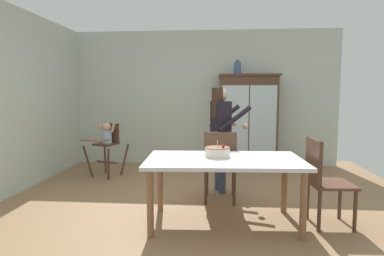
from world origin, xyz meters
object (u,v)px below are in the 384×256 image
object	(u,v)px
dining_chair_far_side	(220,162)
birthday_cake	(217,152)
high_chair_with_toddler	(106,139)
adult_person	(221,127)
china_cabinet	(248,121)
dining_table	(224,166)
dining_chair_right_end	(322,176)
ceramic_vase	(237,68)

from	to	relation	value
dining_chair_far_side	birthday_cake	bearing A→B (deg)	87.04
high_chair_with_toddler	adult_person	distance (m)	2.13
adult_person	dining_chair_far_side	bearing A→B (deg)	158.68
china_cabinet	high_chair_with_toddler	distance (m)	2.68
dining_table	birthday_cake	xyz separation A→B (m)	(-0.07, 0.09, 0.14)
dining_chair_right_end	dining_table	bearing A→B (deg)	89.54
birthday_cake	dining_chair_far_side	bearing A→B (deg)	86.56
china_cabinet	birthday_cake	xyz separation A→B (m)	(-0.58, -2.71, -0.12)
dining_chair_far_side	dining_chair_right_end	size ratio (longest dim) A/B	1.00
birthday_cake	dining_chair_right_end	xyz separation A→B (m)	(1.14, -0.04, -0.24)
adult_person	birthday_cake	size ratio (longest dim) A/B	5.47
dining_chair_right_end	birthday_cake	bearing A→B (deg)	84.65
adult_person	china_cabinet	bearing A→B (deg)	-38.25
china_cabinet	dining_chair_far_side	size ratio (longest dim) A/B	1.89
birthday_cake	dining_chair_far_side	world-z (taller)	dining_chair_far_side
high_chair_with_toddler	adult_person	xyz separation A→B (m)	(1.98, -0.72, 0.31)
china_cabinet	adult_person	xyz separation A→B (m)	(-0.53, -1.62, 0.05)
high_chair_with_toddler	dining_chair_far_side	distance (m)	2.32
dining_chair_right_end	ceramic_vase	bearing A→B (deg)	12.57
adult_person	birthday_cake	xyz separation A→B (m)	(-0.05, -1.09, -0.17)
high_chair_with_toddler	dining_chair_right_end	distance (m)	3.60
china_cabinet	dining_table	bearing A→B (deg)	-100.18
adult_person	dining_chair_right_end	xyz separation A→B (m)	(1.09, -1.13, -0.41)
china_cabinet	adult_person	bearing A→B (deg)	-108.17
high_chair_with_toddler	dining_table	xyz separation A→B (m)	(2.01, -1.91, 0.00)
ceramic_vase	birthday_cake	size ratio (longest dim) A/B	0.96
dining_table	china_cabinet	bearing A→B (deg)	79.82
dining_chair_right_end	dining_chair_far_side	bearing A→B (deg)	57.10
dining_chair_right_end	high_chair_with_toddler	bearing A→B (deg)	55.63
dining_table	dining_chair_right_end	distance (m)	1.07
ceramic_vase	high_chair_with_toddler	world-z (taller)	ceramic_vase
ceramic_vase	dining_chair_far_side	world-z (taller)	ceramic_vase
adult_person	birthday_cake	distance (m)	1.11
dining_chair_far_side	dining_chair_right_end	distance (m)	1.27
dining_chair_right_end	china_cabinet	bearing A→B (deg)	8.33
china_cabinet	adult_person	size ratio (longest dim) A/B	1.19
china_cabinet	high_chair_with_toddler	world-z (taller)	china_cabinet
dining_chair_right_end	adult_person	bearing A→B (deg)	40.76
ceramic_vase	dining_chair_right_end	distance (m)	3.18
china_cabinet	ceramic_vase	xyz separation A→B (m)	(-0.22, 0.00, 1.02)
ceramic_vase	high_chair_with_toddler	size ratio (longest dim) A/B	0.28
dining_table	dining_chair_right_end	world-z (taller)	dining_chair_right_end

